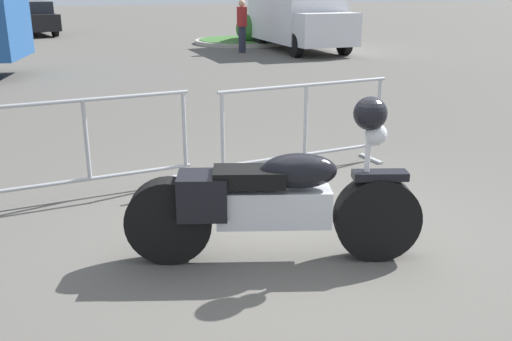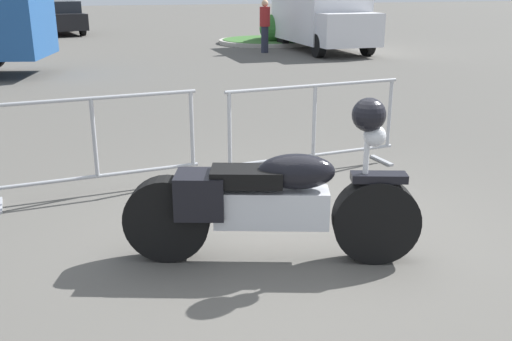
# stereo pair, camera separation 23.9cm
# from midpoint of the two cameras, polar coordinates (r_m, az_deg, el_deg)

# --- Properties ---
(ground_plane) EXTENTS (120.00, 120.00, 0.00)m
(ground_plane) POSITION_cam_midpoint_polar(r_m,az_deg,el_deg) (5.18, 6.43, -6.86)
(ground_plane) COLOR #54514C
(motorcycle) EXTENTS (2.33, 0.98, 1.36)m
(motorcycle) POSITION_cam_midpoint_polar(r_m,az_deg,el_deg) (4.60, 3.03, -3.04)
(motorcycle) COLOR black
(motorcycle) RESTS_ON ground
(crowd_barrier_near) EXTENTS (2.25, 0.61, 1.07)m
(crowd_barrier_near) POSITION_cam_midpoint_polar(r_m,az_deg,el_deg) (6.27, -14.77, 2.51)
(crowd_barrier_near) COLOR #9EA0A5
(crowd_barrier_near) RESTS_ON ground
(crowd_barrier_far) EXTENTS (2.25, 0.61, 1.07)m
(crowd_barrier_far) POSITION_cam_midpoint_polar(r_m,az_deg,el_deg) (6.87, 6.82, 4.34)
(crowd_barrier_far) COLOR #9EA0A5
(crowd_barrier_far) RESTS_ON ground
(delivery_van) EXTENTS (2.09, 5.04, 2.31)m
(delivery_van) POSITION_cam_midpoint_polar(r_m,az_deg,el_deg) (20.09, 6.87, 15.37)
(delivery_van) COLOR silver
(delivery_van) RESTS_ON ground
(parked_car_black) EXTENTS (2.44, 4.51, 1.45)m
(parked_car_black) POSITION_cam_midpoint_polar(r_m,az_deg,el_deg) (28.08, -18.88, 14.29)
(parked_car_black) COLOR black
(parked_car_black) RESTS_ON ground
(pedestrian) EXTENTS (0.37, 0.37, 1.69)m
(pedestrian) POSITION_cam_midpoint_polar(r_m,az_deg,el_deg) (19.29, 1.26, 14.42)
(pedestrian) COLOR #262838
(pedestrian) RESTS_ON ground
(planter_island) EXTENTS (3.68, 3.68, 1.15)m
(planter_island) POSITION_cam_midpoint_polar(r_m,az_deg,el_deg) (22.48, 2.11, 13.61)
(planter_island) COLOR #ADA89E
(planter_island) RESTS_ON ground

